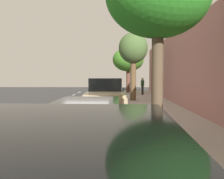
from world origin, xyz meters
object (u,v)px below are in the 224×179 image
at_px(cyclist_with_backpack, 119,93).
at_px(bicycle_at_curb, 116,102).
at_px(street_tree_corner, 128,60).
at_px(pedestrian_on_phone, 143,85).
at_px(fire_hydrant, 145,129).
at_px(parked_pickup_tan_mid, 105,99).
at_px(parked_sedan_green_farthest, 110,87).
at_px(street_tree_far_end, 133,50).
at_px(parked_sedan_black_second, 88,130).
at_px(parked_sedan_dark_blue_far, 108,92).

bearing_deg(cyclist_with_backpack, bicycle_at_curb, 117.05).
bearing_deg(street_tree_corner, bicycle_at_curb, -95.50).
distance_m(pedestrian_on_phone, fire_hydrant, 19.98).
xyz_separation_m(cyclist_with_backpack, street_tree_corner, (1.11, 14.32, 2.79)).
height_order(bicycle_at_curb, pedestrian_on_phone, pedestrian_on_phone).
xyz_separation_m(parked_pickup_tan_mid, fire_hydrant, (1.43, -6.36, -0.33)).
height_order(cyclist_with_backpack, street_tree_corner, street_tree_corner).
distance_m(parked_sedan_green_farthest, cyclist_with_backpack, 12.58).
distance_m(bicycle_at_curb, street_tree_corner, 14.35).
bearing_deg(street_tree_far_end, fire_hydrant, -91.81).
height_order(street_tree_far_end, fire_hydrant, street_tree_far_end).
distance_m(street_tree_corner, fire_hydrant, 24.15).
xyz_separation_m(bicycle_at_curb, cyclist_with_backpack, (0.22, -0.44, 0.62)).
bearing_deg(parked_pickup_tan_mid, bicycle_at_curb, 81.83).
xyz_separation_m(cyclist_with_backpack, pedestrian_on_phone, (2.38, 10.28, 0.11)).
bearing_deg(street_tree_corner, cyclist_with_backpack, -94.44).
xyz_separation_m(bicycle_at_curb, street_tree_far_end, (1.34, 3.84, 3.70)).
relative_size(cyclist_with_backpack, pedestrian_on_phone, 0.97).
xyz_separation_m(cyclist_with_backpack, fire_hydrant, (0.67, -9.62, -0.42)).
height_order(parked_pickup_tan_mid, bicycle_at_curb, parked_pickup_tan_mid).
distance_m(parked_pickup_tan_mid, bicycle_at_curb, 3.77).
height_order(cyclist_with_backpack, fire_hydrant, cyclist_with_backpack).
relative_size(parked_sedan_green_farthest, cyclist_with_backpack, 2.71).
distance_m(parked_sedan_green_farthest, bicycle_at_curb, 12.13).
relative_size(parked_sedan_green_farthest, bicycle_at_curb, 3.47).
bearing_deg(pedestrian_on_phone, parked_pickup_tan_mid, -103.04).
xyz_separation_m(street_tree_far_end, street_tree_corner, (0.00, 10.04, -0.29)).
xyz_separation_m(parked_sedan_black_second, street_tree_far_end, (1.99, 15.00, 3.31)).
distance_m(parked_sedan_black_second, cyclist_with_backpack, 10.76).
xyz_separation_m(parked_sedan_black_second, bicycle_at_curb, (0.65, 11.16, -0.39)).
distance_m(parked_sedan_dark_blue_far, street_tree_corner, 9.91).
height_order(parked_sedan_dark_blue_far, fire_hydrant, parked_sedan_dark_blue_far).
xyz_separation_m(parked_pickup_tan_mid, parked_sedan_green_farthest, (-0.14, 15.80, -0.15)).
xyz_separation_m(parked_sedan_green_farthest, pedestrian_on_phone, (3.28, -2.26, 0.34)).
bearing_deg(cyclist_with_backpack, parked_sedan_green_farthest, 94.08).
distance_m(parked_sedan_green_farthest, street_tree_far_end, 9.13).
xyz_separation_m(parked_pickup_tan_mid, parked_sedan_dark_blue_far, (-0.14, 8.34, -0.15)).
xyz_separation_m(parked_sedan_dark_blue_far, street_tree_far_end, (2.00, -0.81, 3.31)).
height_order(parked_sedan_green_farthest, street_tree_far_end, street_tree_far_end).
bearing_deg(street_tree_far_end, street_tree_corner, 90.00).
distance_m(parked_sedan_dark_blue_far, parked_sedan_green_farthest, 7.46).
distance_m(bicycle_at_curb, fire_hydrant, 10.09).
xyz_separation_m(parked_sedan_dark_blue_far, parked_sedan_green_farthest, (-0.01, 7.46, 0.00)).
bearing_deg(fire_hydrant, pedestrian_on_phone, 85.09).
relative_size(street_tree_corner, pedestrian_on_phone, 2.97).
bearing_deg(bicycle_at_curb, parked_sedan_black_second, -93.33).
bearing_deg(cyclist_with_backpack, parked_sedan_dark_blue_far, 99.90).
distance_m(parked_pickup_tan_mid, parked_sedan_dark_blue_far, 8.35).
xyz_separation_m(street_tree_corner, fire_hydrant, (-0.44, -23.93, -3.20)).
bearing_deg(parked_pickup_tan_mid, parked_sedan_green_farthest, 90.51).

